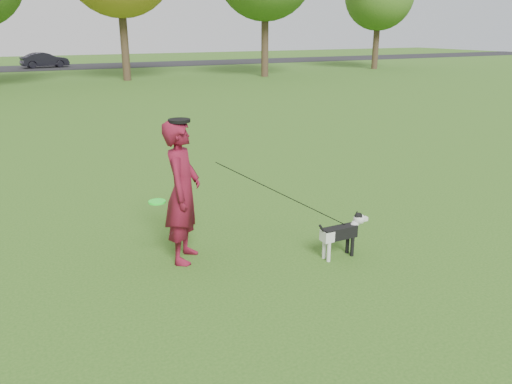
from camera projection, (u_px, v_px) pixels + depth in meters
ground at (256, 257)px, 7.30m from camera, size 120.00×120.00×0.00m
road at (43, 68)px, 41.36m from camera, size 120.00×7.00×0.02m
man at (183, 192)px, 6.92m from camera, size 0.80×0.88×2.03m
dog at (343, 231)px, 7.19m from camera, size 0.86×0.17×0.65m
car_mid at (45, 60)px, 41.25m from camera, size 3.85×1.87×1.22m
man_held_items at (284, 195)px, 7.08m from camera, size 2.72×1.08×1.60m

